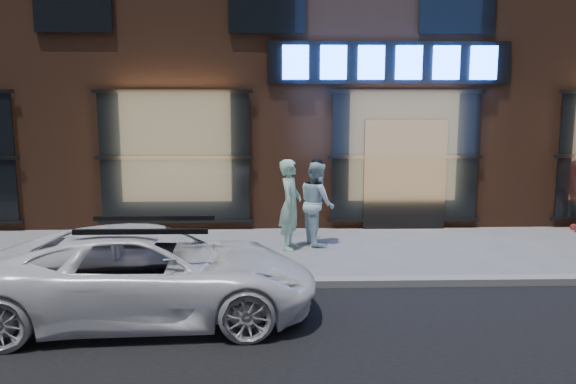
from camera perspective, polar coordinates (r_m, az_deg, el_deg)
name	(u,v)px	position (r m, az deg, el deg)	size (l,w,h in m)	color
ground	(462,285)	(9.10, 17.29, -8.99)	(90.00, 90.00, 0.00)	slate
curb	(462,281)	(9.09, 17.31, -8.63)	(60.00, 0.25, 0.12)	gray
storefront_building	(375,17)	(16.60, 8.83, 17.20)	(30.20, 8.28, 10.30)	#54301E
man_bowtie	(290,205)	(10.60, 0.23, -1.28)	(0.62, 0.41, 1.71)	#C2FFD7
man_cap	(317,203)	(10.99, 2.96, -1.12)	(0.80, 0.62, 1.64)	white
white_suv	(150,274)	(7.46, -13.86, -8.06)	(1.97, 4.27, 1.19)	white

